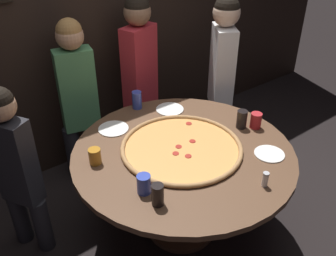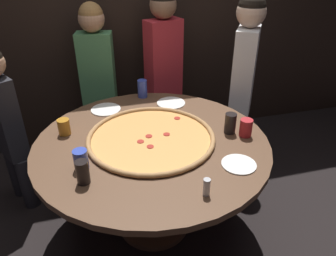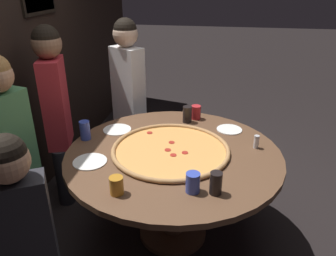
# 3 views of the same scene
# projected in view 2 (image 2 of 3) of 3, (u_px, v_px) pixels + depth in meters

# --- Properties ---
(ground_plane) EXTENTS (24.00, 24.00, 0.00)m
(ground_plane) POSITION_uv_depth(u_px,v_px,m) (154.00, 223.00, 2.48)
(ground_plane) COLOR black
(back_wall) EXTENTS (6.40, 0.08, 2.60)m
(back_wall) POSITION_uv_depth(u_px,v_px,m) (117.00, 11.00, 2.95)
(back_wall) COLOR black
(back_wall) RESTS_ON ground_plane
(dining_table) EXTENTS (1.51, 1.51, 0.74)m
(dining_table) POSITION_uv_depth(u_px,v_px,m) (152.00, 158.00, 2.17)
(dining_table) COLOR brown
(dining_table) RESTS_ON ground_plane
(giant_pizza) EXTENTS (0.83, 0.83, 0.03)m
(giant_pizza) POSITION_uv_depth(u_px,v_px,m) (151.00, 137.00, 2.12)
(giant_pizza) COLOR #E0994C
(giant_pizza) RESTS_ON dining_table
(drink_cup_centre_back) EXTENTS (0.08, 0.08, 0.14)m
(drink_cup_centre_back) POSITION_uv_depth(u_px,v_px,m) (230.00, 123.00, 2.16)
(drink_cup_centre_back) COLOR black
(drink_cup_centre_back) RESTS_ON dining_table
(drink_cup_by_shaker) EXTENTS (0.08, 0.08, 0.12)m
(drink_cup_by_shaker) POSITION_uv_depth(u_px,v_px,m) (81.00, 160.00, 1.82)
(drink_cup_by_shaker) COLOR #384CB7
(drink_cup_by_shaker) RESTS_ON dining_table
(drink_cup_near_left) EXTENTS (0.08, 0.08, 0.12)m
(drink_cup_near_left) POSITION_uv_depth(u_px,v_px,m) (246.00, 128.00, 2.13)
(drink_cup_near_left) COLOR #B22328
(drink_cup_near_left) RESTS_ON dining_table
(drink_cup_beside_pizza) EXTENTS (0.08, 0.08, 0.11)m
(drink_cup_beside_pizza) POSITION_uv_depth(u_px,v_px,m) (64.00, 127.00, 2.15)
(drink_cup_beside_pizza) COLOR #BC7A23
(drink_cup_beside_pizza) RESTS_ON dining_table
(drink_cup_far_right) EXTENTS (0.08, 0.08, 0.14)m
(drink_cup_far_right) POSITION_uv_depth(u_px,v_px,m) (142.00, 89.00, 2.66)
(drink_cup_far_right) COLOR #384CB7
(drink_cup_far_right) RESTS_ON dining_table
(drink_cup_far_left) EXTENTS (0.07, 0.07, 0.13)m
(drink_cup_far_left) POSITION_uv_depth(u_px,v_px,m) (83.00, 172.00, 1.71)
(drink_cup_far_left) COLOR black
(drink_cup_far_left) RESTS_ON dining_table
(white_plate_beside_cup) EXTENTS (0.20, 0.20, 0.01)m
(white_plate_beside_cup) POSITION_uv_depth(u_px,v_px,m) (239.00, 164.00, 1.88)
(white_plate_beside_cup) COLOR white
(white_plate_beside_cup) RESTS_ON dining_table
(white_plate_near_front) EXTENTS (0.22, 0.22, 0.01)m
(white_plate_near_front) POSITION_uv_depth(u_px,v_px,m) (106.00, 109.00, 2.48)
(white_plate_near_front) COLOR white
(white_plate_near_front) RESTS_ON dining_table
(white_plate_far_back) EXTENTS (0.22, 0.22, 0.01)m
(white_plate_far_back) POSITION_uv_depth(u_px,v_px,m) (171.00, 103.00, 2.58)
(white_plate_far_back) COLOR white
(white_plate_far_back) RESTS_ON dining_table
(condiment_shaker) EXTENTS (0.04, 0.04, 0.10)m
(condiment_shaker) POSITION_uv_depth(u_px,v_px,m) (207.00, 187.00, 1.64)
(condiment_shaker) COLOR silver
(condiment_shaker) RESTS_ON dining_table
(diner_centre_back) EXTENTS (0.26, 0.33, 1.28)m
(diner_centre_back) POSITION_uv_depth(u_px,v_px,m) (6.00, 121.00, 2.36)
(diner_centre_back) COLOR #232328
(diner_centre_back) RESTS_ON ground_plane
(diner_far_right) EXTENTS (0.32, 0.39, 1.53)m
(diner_far_right) POSITION_uv_depth(u_px,v_px,m) (243.00, 76.00, 2.75)
(diner_far_right) COLOR #232328
(diner_far_right) RESTS_ON ground_plane
(diner_far_left) EXTENTS (0.38, 0.22, 1.44)m
(diner_far_left) POSITION_uv_depth(u_px,v_px,m) (98.00, 75.00, 2.91)
(diner_far_left) COLOR #232328
(diner_far_left) RESTS_ON ground_plane
(diner_side_right) EXTENTS (0.41, 0.26, 1.53)m
(diner_side_right) POSITION_uv_depth(u_px,v_px,m) (163.00, 65.00, 2.99)
(diner_side_right) COLOR #232328
(diner_side_right) RESTS_ON ground_plane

